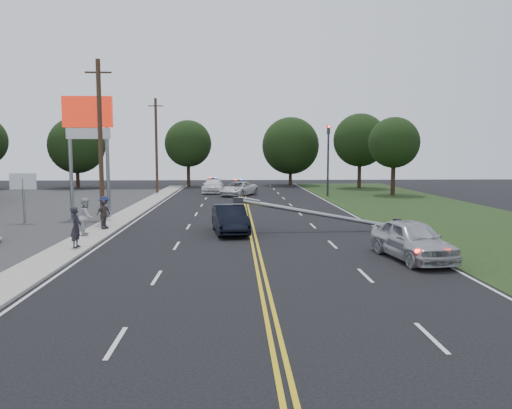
{
  "coord_description": "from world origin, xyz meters",
  "views": [
    {
      "loc": [
        -0.94,
        -19.25,
        4.39
      ],
      "look_at": [
        0.14,
        6.3,
        1.7
      ],
      "focal_mm": 35.0,
      "sensor_mm": 36.0,
      "label": 1
    }
  ],
  "objects_px": {
    "waiting_sedan": "(412,240)",
    "bystander_d": "(104,214)",
    "utility_pole_mid": "(100,141)",
    "fallen_streetlight": "(327,215)",
    "utility_pole_far": "(156,146)",
    "traffic_signal": "(328,154)",
    "pylon_sign": "(88,127)",
    "emergency_a": "(238,189)",
    "emergency_b": "(213,186)",
    "bystander_c": "(104,211)",
    "crashed_sedan": "(230,219)",
    "bystander_b": "(86,216)",
    "bystander_a": "(76,227)",
    "small_sign": "(23,186)"
  },
  "relations": [
    {
      "from": "utility_pole_far",
      "to": "crashed_sedan",
      "type": "xyz_separation_m",
      "value": [
        7.98,
        -26.36,
        -4.32
      ]
    },
    {
      "from": "pylon_sign",
      "to": "bystander_a",
      "type": "xyz_separation_m",
      "value": [
        2.43,
        -10.84,
        -4.95
      ]
    },
    {
      "from": "pylon_sign",
      "to": "bystander_d",
      "type": "xyz_separation_m",
      "value": [
        2.22,
        -5.3,
        -5.07
      ]
    },
    {
      "from": "bystander_a",
      "to": "bystander_d",
      "type": "height_order",
      "value": "bystander_a"
    },
    {
      "from": "small_sign",
      "to": "emergency_b",
      "type": "distance_m",
      "value": 25.22
    },
    {
      "from": "small_sign",
      "to": "utility_pole_mid",
      "type": "xyz_separation_m",
      "value": [
        4.8,
        0.0,
        2.75
      ]
    },
    {
      "from": "waiting_sedan",
      "to": "bystander_d",
      "type": "bearing_deg",
      "value": 142.58
    },
    {
      "from": "fallen_streetlight",
      "to": "utility_pole_far",
      "type": "distance_m",
      "value": 29.54
    },
    {
      "from": "emergency_a",
      "to": "bystander_a",
      "type": "distance_m",
      "value": 28.81
    },
    {
      "from": "waiting_sedan",
      "to": "emergency_b",
      "type": "bearing_deg",
      "value": 97.35
    },
    {
      "from": "utility_pole_mid",
      "to": "bystander_d",
      "type": "distance_m",
      "value": 5.38
    },
    {
      "from": "waiting_sedan",
      "to": "bystander_d",
      "type": "height_order",
      "value": "bystander_d"
    },
    {
      "from": "fallen_streetlight",
      "to": "utility_pole_mid",
      "type": "relative_size",
      "value": 0.94
    },
    {
      "from": "small_sign",
      "to": "utility_pole_far",
      "type": "xyz_separation_m",
      "value": [
        4.8,
        22.0,
        2.75
      ]
    },
    {
      "from": "emergency_b",
      "to": "bystander_d",
      "type": "distance_m",
      "value": 26.56
    },
    {
      "from": "bystander_d",
      "to": "emergency_a",
      "type": "bearing_deg",
      "value": 12.74
    },
    {
      "from": "utility_pole_mid",
      "to": "crashed_sedan",
      "type": "height_order",
      "value": "utility_pole_mid"
    },
    {
      "from": "small_sign",
      "to": "bystander_b",
      "type": "distance_m",
      "value": 7.61
    },
    {
      "from": "emergency_a",
      "to": "emergency_b",
      "type": "xyz_separation_m",
      "value": [
        -2.73,
        3.81,
        0.05
      ]
    },
    {
      "from": "fallen_streetlight",
      "to": "utility_pole_far",
      "type": "bearing_deg",
      "value": 117.24
    },
    {
      "from": "pylon_sign",
      "to": "emergency_a",
      "type": "xyz_separation_m",
      "value": [
        9.91,
        16.99,
        -5.29
      ]
    },
    {
      "from": "emergency_a",
      "to": "bystander_d",
      "type": "xyz_separation_m",
      "value": [
        -7.7,
        -22.28,
        0.22
      ]
    },
    {
      "from": "emergency_a",
      "to": "bystander_c",
      "type": "xyz_separation_m",
      "value": [
        -7.91,
        -21.27,
        0.29
      ]
    },
    {
      "from": "fallen_streetlight",
      "to": "waiting_sedan",
      "type": "distance_m",
      "value": 7.7
    },
    {
      "from": "crashed_sedan",
      "to": "emergency_a",
      "type": "distance_m",
      "value": 23.36
    },
    {
      "from": "traffic_signal",
      "to": "pylon_sign",
      "type": "bearing_deg",
      "value": -139.61
    },
    {
      "from": "fallen_streetlight",
      "to": "bystander_a",
      "type": "height_order",
      "value": "bystander_a"
    },
    {
      "from": "bystander_a",
      "to": "small_sign",
      "type": "bearing_deg",
      "value": 35.93
    },
    {
      "from": "utility_pole_far",
      "to": "emergency_b",
      "type": "relative_size",
      "value": 1.93
    },
    {
      "from": "emergency_b",
      "to": "bystander_c",
      "type": "relative_size",
      "value": 2.96
    },
    {
      "from": "waiting_sedan",
      "to": "emergency_a",
      "type": "height_order",
      "value": "waiting_sedan"
    },
    {
      "from": "bystander_b",
      "to": "bystander_d",
      "type": "distance_m",
      "value": 2.01
    },
    {
      "from": "waiting_sedan",
      "to": "bystander_d",
      "type": "distance_m",
      "value": 16.69
    },
    {
      "from": "bystander_c",
      "to": "emergency_b",
      "type": "bearing_deg",
      "value": -28.39
    },
    {
      "from": "small_sign",
      "to": "emergency_b",
      "type": "relative_size",
      "value": 0.6
    },
    {
      "from": "bystander_d",
      "to": "utility_pole_mid",
      "type": "bearing_deg",
      "value": 47.35
    },
    {
      "from": "utility_pole_far",
      "to": "crashed_sedan",
      "type": "distance_m",
      "value": 27.88
    },
    {
      "from": "traffic_signal",
      "to": "emergency_b",
      "type": "height_order",
      "value": "traffic_signal"
    },
    {
      "from": "utility_pole_far",
      "to": "bystander_d",
      "type": "bearing_deg",
      "value": -87.92
    },
    {
      "from": "crashed_sedan",
      "to": "emergency_a",
      "type": "relative_size",
      "value": 0.91
    },
    {
      "from": "fallen_streetlight",
      "to": "waiting_sedan",
      "type": "xyz_separation_m",
      "value": [
        2.12,
        -7.4,
        -0.1
      ]
    },
    {
      "from": "fallen_streetlight",
      "to": "bystander_d",
      "type": "bearing_deg",
      "value": 176.77
    },
    {
      "from": "utility_pole_far",
      "to": "bystander_b",
      "type": "distance_m",
      "value": 27.56
    },
    {
      "from": "traffic_signal",
      "to": "crashed_sedan",
      "type": "distance_m",
      "value": 24.54
    },
    {
      "from": "fallen_streetlight",
      "to": "bystander_c",
      "type": "xyz_separation_m",
      "value": [
        -12.68,
        1.72,
        0.08
      ]
    },
    {
      "from": "waiting_sedan",
      "to": "emergency_b",
      "type": "xyz_separation_m",
      "value": [
        -9.62,
        34.2,
        -0.06
      ]
    },
    {
      "from": "traffic_signal",
      "to": "bystander_d",
      "type": "distance_m",
      "value": 27.19
    },
    {
      "from": "utility_pole_mid",
      "to": "emergency_a",
      "type": "xyz_separation_m",
      "value": [
        8.61,
        18.99,
        -4.38
      ]
    },
    {
      "from": "utility_pole_mid",
      "to": "crashed_sedan",
      "type": "bearing_deg",
      "value": -28.66
    },
    {
      "from": "bystander_b",
      "to": "waiting_sedan",
      "type": "bearing_deg",
      "value": -121.14
    }
  ]
}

